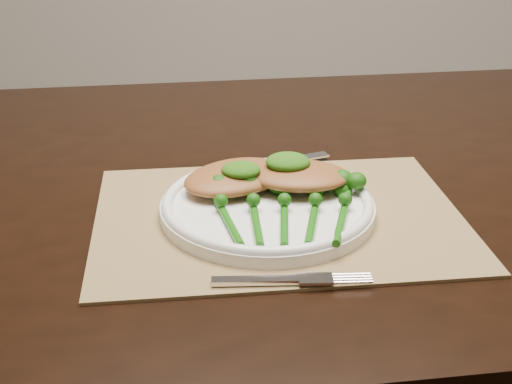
{
  "coord_description": "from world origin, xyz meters",
  "views": [
    {
      "loc": [
        -0.04,
        -0.81,
        1.15
      ],
      "look_at": [
        -0.06,
        -0.03,
        0.78
      ],
      "focal_mm": 50.0,
      "sensor_mm": 36.0,
      "label": 1
    }
  ],
  "objects_px": {
    "placemat": "(279,217)",
    "chicken_fillet_left": "(236,177)",
    "dining_table": "(292,380)",
    "dinner_plate": "(267,205)",
    "broccolini_bundle": "(284,215)"
  },
  "relations": [
    {
      "from": "dining_table",
      "to": "broccolini_bundle",
      "type": "relative_size",
      "value": 9.33
    },
    {
      "from": "dinner_plate",
      "to": "chicken_fillet_left",
      "type": "height_order",
      "value": "chicken_fillet_left"
    },
    {
      "from": "dinner_plate",
      "to": "broccolini_bundle",
      "type": "height_order",
      "value": "broccolini_bundle"
    },
    {
      "from": "dining_table",
      "to": "placemat",
      "type": "bearing_deg",
      "value": -109.45
    },
    {
      "from": "dining_table",
      "to": "placemat",
      "type": "relative_size",
      "value": 3.92
    },
    {
      "from": "placemat",
      "to": "chicken_fillet_left",
      "type": "height_order",
      "value": "chicken_fillet_left"
    },
    {
      "from": "placemat",
      "to": "chicken_fillet_left",
      "type": "distance_m",
      "value": 0.08
    },
    {
      "from": "placemat",
      "to": "dinner_plate",
      "type": "height_order",
      "value": "dinner_plate"
    },
    {
      "from": "dinner_plate",
      "to": "dining_table",
      "type": "bearing_deg",
      "value": 74.8
    },
    {
      "from": "chicken_fillet_left",
      "to": "broccolini_bundle",
      "type": "xyz_separation_m",
      "value": [
        0.06,
        -0.09,
        -0.01
      ]
    },
    {
      "from": "chicken_fillet_left",
      "to": "dinner_plate",
      "type": "bearing_deg",
      "value": -83.19
    },
    {
      "from": "dining_table",
      "to": "placemat",
      "type": "xyz_separation_m",
      "value": [
        -0.03,
        -0.15,
        0.37
      ]
    },
    {
      "from": "dinner_plate",
      "to": "chicken_fillet_left",
      "type": "relative_size",
      "value": 1.86
    },
    {
      "from": "dining_table",
      "to": "dinner_plate",
      "type": "height_order",
      "value": "dinner_plate"
    },
    {
      "from": "dining_table",
      "to": "placemat",
      "type": "distance_m",
      "value": 0.4
    }
  ]
}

